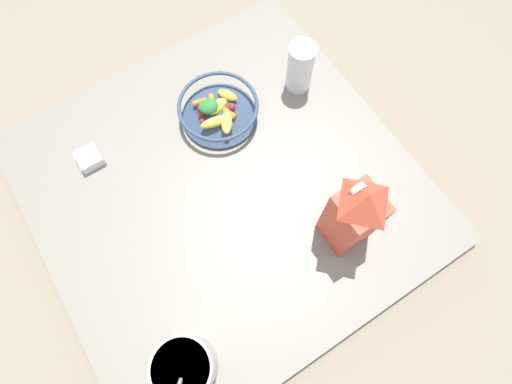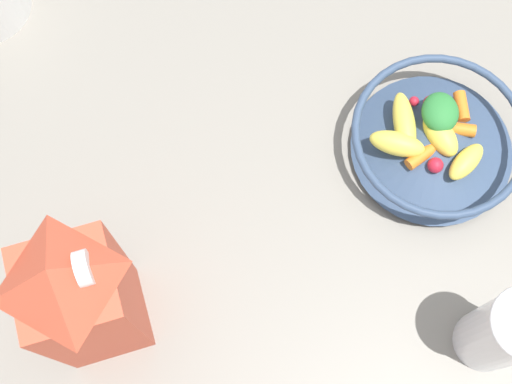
# 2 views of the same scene
# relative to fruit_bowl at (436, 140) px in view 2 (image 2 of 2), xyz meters

# --- Properties ---
(ground_plane) EXTENTS (6.00, 6.00, 0.00)m
(ground_plane) POSITION_rel_fruit_bowl_xyz_m (0.09, 0.17, -0.07)
(ground_plane) COLOR gray
(countertop) EXTENTS (0.91, 0.91, 0.04)m
(countertop) POSITION_rel_fruit_bowl_xyz_m (0.09, 0.17, -0.06)
(countertop) COLOR gray
(countertop) RESTS_ON ground_plane
(fruit_bowl) EXTENTS (0.21, 0.21, 0.08)m
(fruit_bowl) POSITION_rel_fruit_bowl_xyz_m (0.00, 0.00, 0.00)
(fruit_bowl) COLOR #384C6B
(fruit_bowl) RESTS_ON countertop
(milk_carton) EXTENTS (0.09, 0.09, 0.26)m
(milk_carton) POSITION_rel_fruit_bowl_xyz_m (-0.09, 0.43, 0.09)
(milk_carton) COLOR #CC4C33
(milk_carton) RESTS_ON countertop
(drinking_cup) EXTENTS (0.07, 0.07, 0.15)m
(drinking_cup) POSITION_rel_fruit_bowl_xyz_m (-0.24, 0.03, 0.04)
(drinking_cup) COLOR white
(drinking_cup) RESTS_ON countertop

